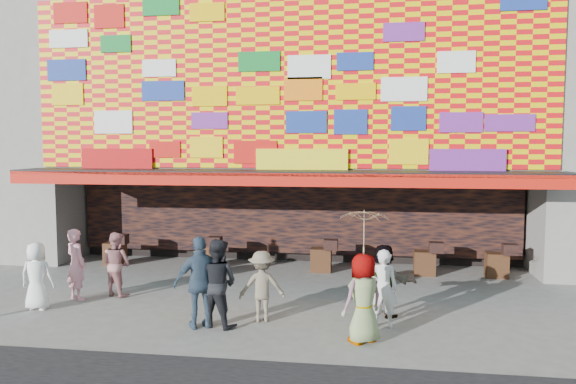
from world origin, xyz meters
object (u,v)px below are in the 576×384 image
at_px(ped_c, 217,283).
at_px(ped_e, 201,282).
at_px(ped_b, 76,264).
at_px(ped_d, 262,286).
at_px(ped_f, 384,280).
at_px(ped_g, 363,298).
at_px(ped_i, 116,264).
at_px(parasol, 364,232).
at_px(ped_a, 37,276).
at_px(ped_h, 383,288).

distance_m(ped_c, ped_e, 0.35).
xyz_separation_m(ped_b, ped_d, (4.78, -0.96, -0.11)).
xyz_separation_m(ped_f, ped_g, (-0.42, -1.76, 0.06)).
bearing_deg(ped_f, ped_c, 55.90).
xyz_separation_m(ped_i, parasol, (6.15, -2.48, 1.33)).
bearing_deg(ped_d, ped_i, -33.25).
bearing_deg(parasol, ped_g, 0.00).
bearing_deg(ped_a, ped_e, 165.36).
bearing_deg(ped_i, ped_e, 164.09).
height_order(ped_a, ped_b, ped_b).
bearing_deg(ped_c, ped_g, -171.31).
bearing_deg(ped_b, ped_h, -156.65).
height_order(ped_c, ped_i, ped_c).
xyz_separation_m(ped_a, parasol, (7.41, -1.08, 1.35)).
bearing_deg(ped_f, ped_e, 56.62).
bearing_deg(ped_i, ped_d, -179.71).
bearing_deg(ped_e, ped_g, 142.72).
bearing_deg(ped_h, ped_f, -81.26).
relative_size(ped_i, parasol, 0.88).
height_order(ped_i, parasol, parasol).
relative_size(ped_d, ped_f, 0.95).
bearing_deg(ped_e, ped_c, 177.11).
relative_size(ped_d, ped_e, 0.80).
height_order(ped_h, ped_i, ped_h).
xyz_separation_m(ped_d, ped_g, (2.16, -1.01, 0.10)).
relative_size(ped_e, ped_g, 1.11).
height_order(ped_d, ped_g, ped_g).
bearing_deg(ped_i, ped_a, 68.57).
bearing_deg(ped_f, ped_h, 124.56).
bearing_deg(parasol, ped_h, 68.57).
distance_m(ped_d, ped_e, 1.32).
bearing_deg(ped_g, ped_f, -141.14).
bearing_deg(ped_h, ped_e, 20.00).
bearing_deg(ped_d, ped_f, -176.75).
bearing_deg(ped_b, ped_e, -172.73).
height_order(ped_d, ped_f, ped_f).
height_order(ped_b, ped_c, ped_c).
height_order(ped_d, ped_i, ped_i).
relative_size(ped_a, ped_e, 0.81).
xyz_separation_m(ped_a, ped_f, (7.83, 0.68, 0.02)).
bearing_deg(ped_d, ped_c, 15.86).
xyz_separation_m(ped_d, ped_i, (-3.99, 1.47, 0.04)).
bearing_deg(ped_a, ped_b, -123.03).
height_order(ped_e, ped_f, ped_e).
xyz_separation_m(ped_d, ped_f, (2.58, 0.75, 0.04)).
distance_m(ped_d, ped_f, 2.68).
bearing_deg(ped_c, ped_h, -153.43).
height_order(ped_d, ped_h, ped_h).
distance_m(ped_b, parasol, 7.32).
distance_m(ped_b, ped_h, 7.40).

